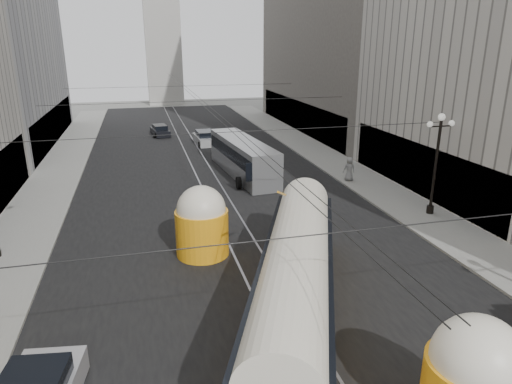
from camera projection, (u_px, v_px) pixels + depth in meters
road at (203, 170)px, 39.66m from camera, size 20.00×85.00×0.02m
sidewalk_left at (61, 168)px, 40.03m from camera, size 4.00×72.00×0.15m
sidewalk_right at (317, 152)px, 45.68m from camera, size 4.00×72.00×0.15m
rail_left at (194, 171)px, 39.48m from camera, size 0.12×85.00×0.04m
rail_right at (211, 169)px, 39.83m from camera, size 0.12×85.00×0.04m
distant_tower at (161, 16)px, 78.72m from camera, size 6.00×6.00×31.36m
lamppost_right_mid at (436, 159)px, 28.10m from camera, size 1.86×0.44×6.37m
catenary at (203, 103)px, 36.92m from camera, size 25.00×72.00×0.23m
streetcar at (296, 276)px, 17.84m from camera, size 8.31×16.08×3.77m
city_bus at (243, 156)px, 37.85m from camera, size 3.53×11.73×2.93m
sedan_white_far at (205, 138)px, 49.50m from camera, size 2.18×4.78×1.48m
sedan_dark_far at (160, 131)px, 54.22m from camera, size 2.25×4.26×1.28m
pedestrian_sidewalk_right at (349, 169)px, 35.82m from camera, size 0.98×0.66×1.89m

